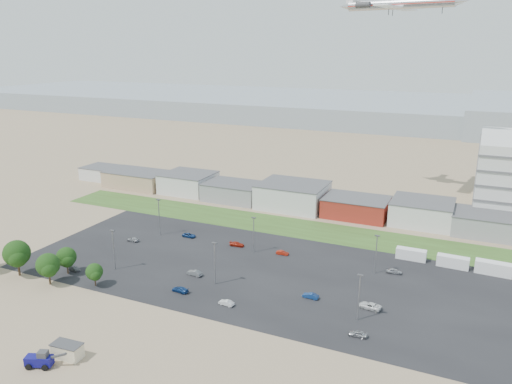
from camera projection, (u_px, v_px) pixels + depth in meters
The scene contains 33 objects.
ground at pixel (202, 304), 105.71m from camera, with size 700.00×700.00×0.00m, color #827152.
parking_lot at pixel (262, 271), 121.21m from camera, with size 120.00×50.00×0.01m, color black.
grass_strip at pixel (289, 227), 151.17m from camera, with size 160.00×16.00×0.02m, color #344E1D.
hills_backdrop at pixel (468, 116), 363.96m from camera, with size 700.00×200.00×9.00m, color gray, non-canonical shape.
building_row at pixel (263, 192), 173.43m from camera, with size 170.00×20.00×8.00m, color silver, non-canonical shape.
portable_shed at pixel (67, 351), 86.99m from camera, with size 5.43×2.82×2.74m, color beige, non-canonical shape.
telehandler at pixel (39, 359), 84.41m from camera, with size 7.26×2.42×3.02m, color #0D0C60, non-canonical shape.
box_trailer_a at pixel (411, 254), 127.49m from camera, with size 7.44×2.33×2.79m, color silver, non-canonical shape.
box_trailer_b at pixel (453, 262), 122.98m from camera, with size 7.53×2.35×2.82m, color silver, non-canonical shape.
box_trailer_c at pixel (493, 268), 119.07m from camera, with size 8.25×2.58×3.09m, color silver, non-canonical shape.
tree_left at pixel (17, 256), 117.44m from camera, with size 6.67×6.67×10.01m, color black, non-canonical shape.
tree_mid at pixel (48, 267), 113.17m from camera, with size 5.70×5.70×8.54m, color black, non-canonical shape.
tree_right at pixel (67, 259), 118.71m from camera, with size 5.07×5.07×7.60m, color black, non-canonical shape.
tree_near at pixel (94, 273), 112.76m from camera, with size 4.12×4.12×6.17m, color black, non-canonical shape.
lightpole_front_l at pixel (114, 250), 120.77m from camera, with size 1.19×0.50×10.15m, color slate, non-canonical shape.
lightpole_front_m at pixel (215, 264), 113.12m from camera, with size 1.20×0.50×10.19m, color slate, non-canonical shape.
lightpole_front_r at pixel (359, 298), 98.11m from camera, with size 1.16×0.48×9.82m, color slate, non-canonical shape.
lightpole_back_l at pixel (159, 217), 143.18m from camera, with size 1.26×0.53×10.72m, color slate, non-canonical shape.
lightpole_back_m at pixel (254, 235), 131.10m from camera, with size 1.14×0.48×9.71m, color slate, non-canonical shape.
lightpole_back_r at pixel (376, 254), 118.65m from camera, with size 1.14×0.48×9.73m, color slate, non-canonical shape.
airliner at pixel (400, 4), 160.24m from camera, with size 42.35×28.88×12.51m, color silver, non-canonical shape.
parked_car_0 at pixel (370, 306), 103.53m from camera, with size 2.15×4.67×1.30m, color silver.
parked_car_1 at pixel (311, 296), 107.86m from camera, with size 1.24×3.56×1.17m, color navy.
parked_car_2 at pixel (358, 334), 93.53m from camera, with size 1.41×3.51×1.20m, color #A5A5AA.
parked_car_3 at pixel (180, 289), 110.65m from camera, with size 1.64×4.04×1.17m, color navy.
parked_car_4 at pixel (195, 273), 118.63m from camera, with size 1.37×3.92×1.29m, color #595B5E.
parked_car_5 at pixel (133, 239), 139.49m from camera, with size 1.40×3.49×1.19m, color #A5A5AA.
parked_car_6 at pixel (237, 244), 136.14m from camera, with size 1.64×4.04×1.17m, color #9B1E0E.
parked_car_8 at pixel (394, 271), 119.65m from camera, with size 1.45×3.61×1.23m, color #A5A5AA.
parked_car_9 at pixel (189, 235), 142.72m from camera, with size 1.82×3.94×1.09m, color navy.
parked_car_10 at pixel (74, 268), 121.27m from camera, with size 1.52×3.74×1.09m, color #595B5E.
parked_car_11 at pixel (282, 253), 130.54m from camera, with size 1.15×3.30×1.09m, color #9B1E0E.
parked_car_13 at pixel (226, 303), 104.96m from camera, with size 1.19×3.41×1.12m, color silver.
Camera 1 is at (49.70, -81.68, 52.21)m, focal length 35.00 mm.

